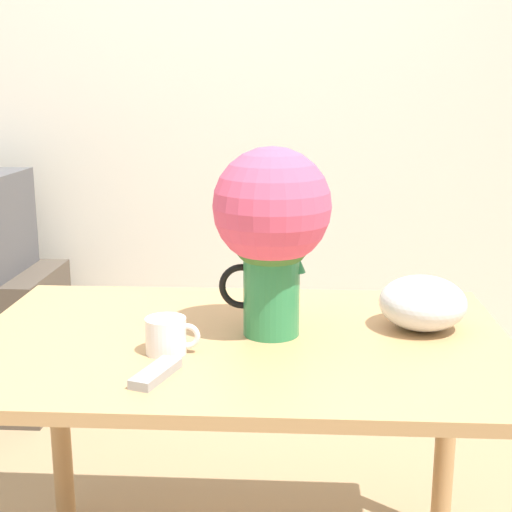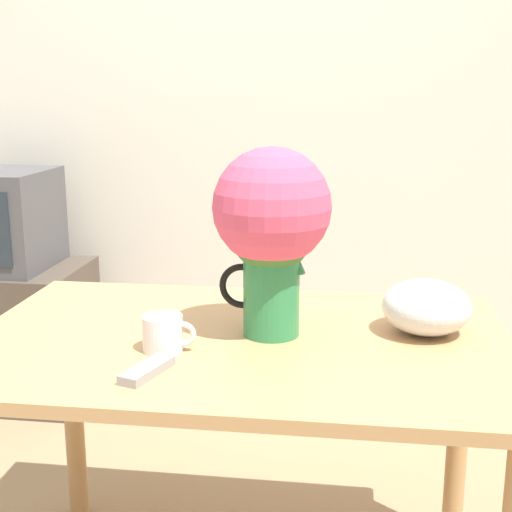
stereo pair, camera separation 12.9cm
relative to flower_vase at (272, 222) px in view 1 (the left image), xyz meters
The scene contains 6 objects.
wall_back 1.62m from the flower_vase, 98.98° to the left, with size 8.00×0.05×2.60m.
table 0.39m from the flower_vase, 158.15° to the right, with size 1.29×0.84×0.76m.
flower_vase is the anchor object (origin of this frame).
coffee_mug 0.36m from the flower_vase, 148.40° to the right, with size 0.12×0.09×0.08m.
white_bowl 0.43m from the flower_vase, ahead, with size 0.21×0.21×0.13m.
remote_control 0.45m from the flower_vase, 128.82° to the right, with size 0.09×0.15×0.02m.
Camera 1 is at (0.31, -1.49, 1.35)m, focal length 50.00 mm.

